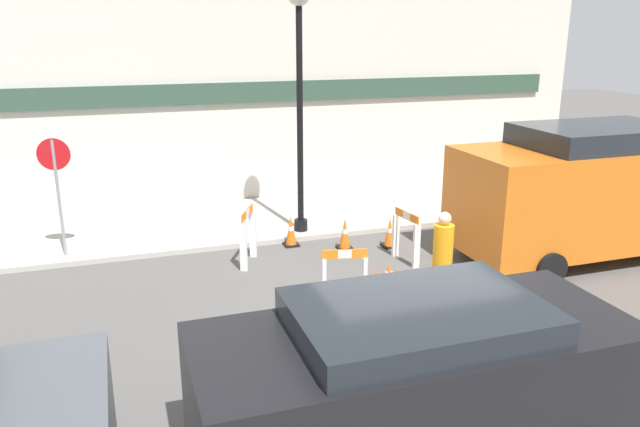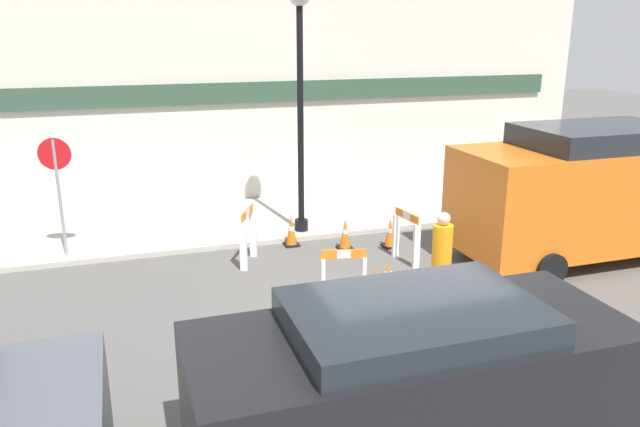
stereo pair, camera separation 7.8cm
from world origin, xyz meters
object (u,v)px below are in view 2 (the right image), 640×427
at_px(streetlamp_post, 300,77).
at_px(parked_car_1, 411,374).
at_px(work_van, 595,187).
at_px(person_worker, 441,261).
at_px(stop_sign, 57,178).

relative_size(streetlamp_post, parked_car_1, 1.14).
bearing_deg(work_van, parked_car_1, -143.90).
bearing_deg(person_worker, stop_sign, 26.84).
distance_m(streetlamp_post, stop_sign, 5.07).
xyz_separation_m(stop_sign, work_van, (9.78, -2.95, -0.24)).
bearing_deg(streetlamp_post, person_worker, -78.93).
xyz_separation_m(parked_car_1, work_van, (6.04, 4.41, 0.40)).
bearing_deg(person_worker, parked_car_1, 121.59).
bearing_deg(work_van, streetlamp_post, 149.25).
relative_size(streetlamp_post, work_van, 0.93).
xyz_separation_m(stop_sign, person_worker, (5.65, -4.50, -0.70)).
bearing_deg(stop_sign, parked_car_1, 125.55).
height_order(stop_sign, person_worker, stop_sign).
bearing_deg(stop_sign, streetlamp_post, -171.05).
relative_size(person_worker, work_van, 0.32).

